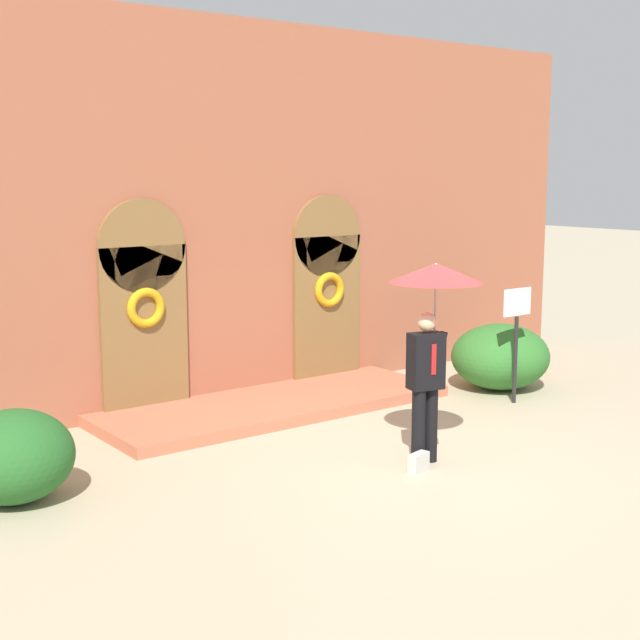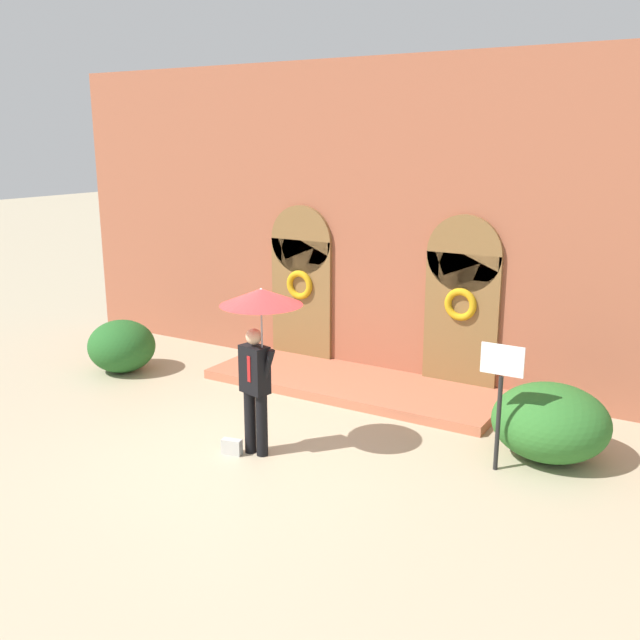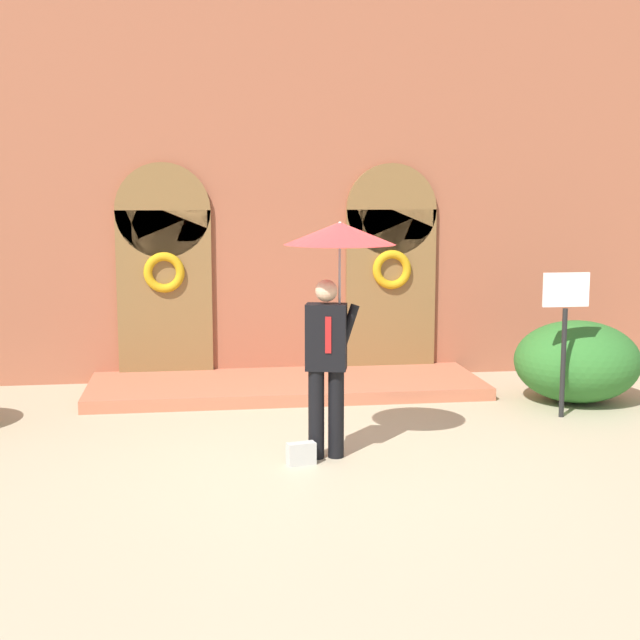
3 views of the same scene
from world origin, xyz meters
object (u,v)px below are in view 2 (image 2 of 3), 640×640
(sign_post, at_px, (501,386))
(shrub_left, at_px, (122,346))
(shrub_right, at_px, (550,422))
(person_with_umbrella, at_px, (260,321))
(handbag, at_px, (232,447))

(sign_post, distance_m, shrub_left, 7.33)
(shrub_left, distance_m, shrub_right, 7.80)
(person_with_umbrella, relative_size, sign_post, 1.37)
(shrub_right, bearing_deg, handbag, -150.36)
(person_with_umbrella, distance_m, shrub_left, 4.89)
(person_with_umbrella, xyz_separation_m, shrub_right, (3.41, 1.96, -1.40))
(shrub_left, height_order, shrub_right, shrub_right)
(handbag, xyz_separation_m, sign_post, (3.28, 1.42, 1.05))
(handbag, relative_size, shrub_right, 0.18)
(person_with_umbrella, height_order, sign_post, person_with_umbrella)
(shrub_right, bearing_deg, shrub_left, -177.79)
(sign_post, relative_size, shrub_left, 1.37)
(person_with_umbrella, bearing_deg, shrub_left, 159.28)
(sign_post, bearing_deg, shrub_right, 55.48)
(shrub_left, bearing_deg, handbag, -24.88)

